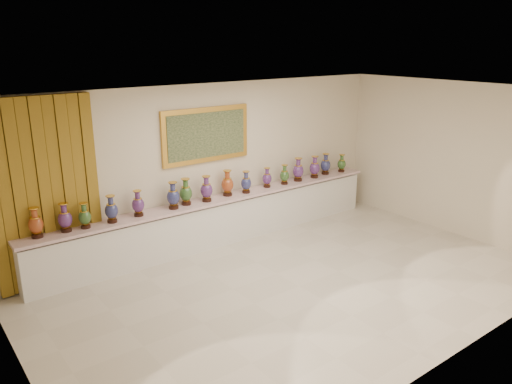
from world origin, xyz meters
The scene contains 19 objects.
ground centered at (0.00, 0.00, 0.00)m, with size 8.00×8.00×0.00m, color beige.
room centered at (-2.57, 2.44, 1.59)m, with size 8.00×8.00×8.00m.
counter centered at (0.00, 2.27, 0.44)m, with size 7.28×0.48×0.90m.
vase_0 centered at (-3.25, 2.28, 1.11)m, with size 0.25×0.25×0.47m.
vase_1 centered at (-2.83, 2.26, 1.11)m, with size 0.28×0.28×0.46m.
vase_2 centered at (-2.54, 2.23, 1.09)m, with size 0.24×0.24×0.41m.
vase_3 centered at (-2.11, 2.22, 1.10)m, with size 0.25×0.25×0.45m.
vase_4 centered at (-1.63, 2.25, 1.10)m, with size 0.21×0.21×0.45m.
vase_5 centered at (-0.98, 2.22, 1.12)m, with size 0.26×0.26×0.48m.
vase_6 centered at (-0.70, 2.28, 1.12)m, with size 0.28×0.28×0.49m.
vase_7 centered at (-0.30, 2.23, 1.12)m, with size 0.28×0.28×0.48m.
vase_8 centered at (0.20, 2.29, 1.12)m, with size 0.23×0.23×0.50m.
vase_9 centered at (0.59, 2.21, 1.09)m, with size 0.24×0.24×0.43m.
vase_10 centered at (1.15, 2.28, 1.08)m, with size 0.24×0.24×0.40m.
vase_11 centered at (1.57, 2.23, 1.08)m, with size 0.22×0.22×0.41m.
vase_12 centered at (1.96, 2.25, 1.12)m, with size 0.28×0.28×0.49m.
vase_13 centered at (2.41, 2.22, 1.11)m, with size 0.26×0.26×0.47m.
vase_14 centered at (2.80, 2.29, 1.11)m, with size 0.28×0.28×0.46m.
vase_15 centered at (3.23, 2.21, 1.08)m, with size 0.22×0.22×0.40m.
Camera 1 is at (-4.85, -5.24, 3.74)m, focal length 35.00 mm.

